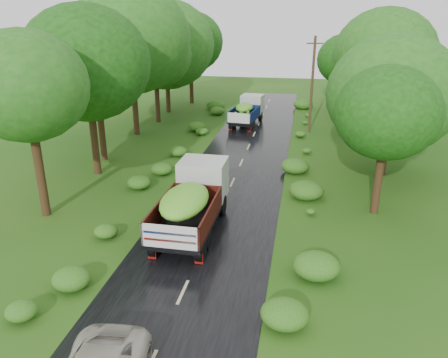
# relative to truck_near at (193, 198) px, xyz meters

# --- Properties ---
(ground) EXTENTS (120.00, 120.00, 0.00)m
(ground) POSITION_rel_truck_near_xyz_m (0.87, -5.33, -1.68)
(ground) COLOR #19490F
(ground) RESTS_ON ground
(road) EXTENTS (6.50, 80.00, 0.02)m
(road) POSITION_rel_truck_near_xyz_m (0.87, -0.33, -1.67)
(road) COLOR black
(road) RESTS_ON ground
(road_lines) EXTENTS (0.12, 69.60, 0.00)m
(road_lines) POSITION_rel_truck_near_xyz_m (0.87, 0.67, -1.66)
(road_lines) COLOR #BFB78C
(road_lines) RESTS_ON road
(truck_near) EXTENTS (2.58, 7.08, 2.97)m
(truck_near) POSITION_rel_truck_near_xyz_m (0.00, 0.00, 0.00)
(truck_near) COLOR black
(truck_near) RESTS_ON ground
(truck_far) EXTENTS (2.87, 6.29, 2.55)m
(truck_far) POSITION_rel_truck_near_xyz_m (-0.21, 22.23, -0.23)
(truck_far) COLOR black
(truck_far) RESTS_ON ground
(utility_pole) EXTENTS (1.45, 0.44, 8.39)m
(utility_pole) POSITION_rel_truck_near_xyz_m (5.70, 20.54, 2.64)
(utility_pole) COLOR #382616
(utility_pole) RESTS_ON ground
(trees_left) EXTENTS (5.53, 35.01, 10.24)m
(trees_left) POSITION_rel_truck_near_xyz_m (-8.98, 17.54, 5.46)
(trees_left) COLOR black
(trees_left) RESTS_ON ground
(trees_right) EXTENTS (6.53, 31.42, 8.62)m
(trees_right) POSITION_rel_truck_near_xyz_m (10.52, 17.68, 4.09)
(trees_right) COLOR black
(trees_right) RESTS_ON ground
(shrubs) EXTENTS (11.90, 44.00, 0.70)m
(shrubs) POSITION_rel_truck_near_xyz_m (0.87, 8.67, -1.33)
(shrubs) COLOR #1E5614
(shrubs) RESTS_ON ground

